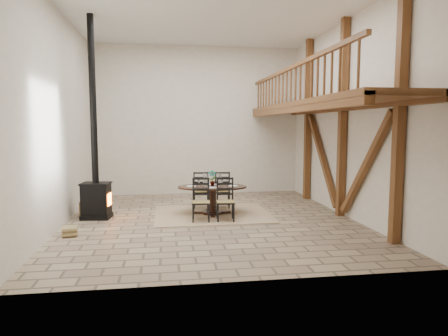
{
  "coord_description": "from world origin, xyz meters",
  "views": [
    {
      "loc": [
        -1.1,
        -9.67,
        2.32
      ],
      "look_at": [
        0.38,
        0.4,
        1.25
      ],
      "focal_mm": 32.0,
      "sensor_mm": 36.0,
      "label": 1
    }
  ],
  "objects": [
    {
      "name": "ground",
      "position": [
        0.0,
        0.0,
        0.0
      ],
      "size": [
        8.0,
        8.0,
        0.0
      ],
      "primitive_type": "plane",
      "color": "tan",
      "rests_on": "ground"
    },
    {
      "name": "room_shell",
      "position": [
        1.19,
        0.0,
        3.01
      ],
      "size": [
        7.02,
        8.02,
        5.01
      ],
      "color": "white",
      "rests_on": "ground"
    },
    {
      "name": "rug",
      "position": [
        0.11,
        0.63,
        0.01
      ],
      "size": [
        3.0,
        2.5,
        0.02
      ],
      "primitive_type": "cube",
      "color": "tan",
      "rests_on": "ground"
    },
    {
      "name": "wood_stove",
      "position": [
        -2.84,
        0.58,
        1.11
      ],
      "size": [
        0.77,
        0.63,
        5.0
      ],
      "rotation": [
        0.0,
        0.0,
        -0.14
      ],
      "color": "black",
      "rests_on": "ground"
    },
    {
      "name": "log_basket",
      "position": [
        -3.06,
        0.94,
        0.2
      ],
      "size": [
        0.55,
        0.55,
        0.45
      ],
      "rotation": [
        0.0,
        0.0,
        0.25
      ],
      "color": "brown",
      "rests_on": "ground"
    },
    {
      "name": "dining_table",
      "position": [
        0.11,
        0.63,
        0.43
      ],
      "size": [
        1.91,
        2.1,
        1.17
      ],
      "rotation": [
        0.0,
        0.0,
        -0.09
      ],
      "color": "black",
      "rests_on": "ground"
    },
    {
      "name": "log_stack",
      "position": [
        -3.13,
        -1.03,
        0.1
      ],
      "size": [
        0.35,
        0.35,
        0.21
      ],
      "rotation": [
        0.0,
        0.0,
        0.16
      ],
      "color": "tan",
      "rests_on": "ground"
    }
  ]
}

